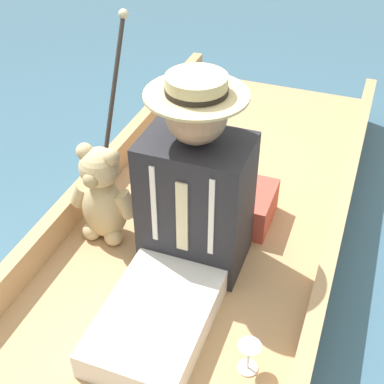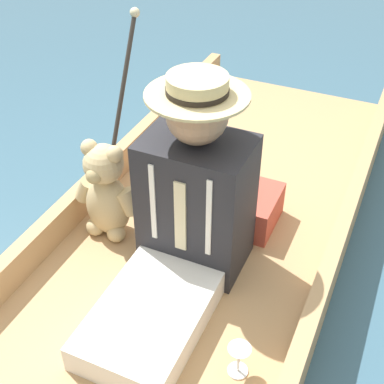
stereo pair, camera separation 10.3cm
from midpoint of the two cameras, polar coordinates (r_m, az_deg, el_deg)
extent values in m
plane|color=#385B70|center=(2.29, -2.12, -9.94)|extent=(16.00, 16.00, 0.00)
cube|color=tan|center=(2.24, -2.16, -8.71)|extent=(1.16, 3.38, 0.14)
cube|color=tan|center=(2.05, 12.39, -9.70)|extent=(0.06, 3.38, 0.14)
cube|color=tan|center=(2.36, -14.76, -2.69)|extent=(0.06, 3.38, 0.14)
cube|color=#B24738|center=(2.36, 2.72, -1.06)|extent=(0.39, 0.27, 0.16)
cube|color=white|center=(1.92, -5.47, -13.56)|extent=(0.36, 0.53, 0.11)
cube|color=#232328|center=(2.03, -1.04, -1.22)|extent=(0.40, 0.28, 0.56)
cube|color=beige|center=(1.90, -2.62, -2.78)|extent=(0.04, 0.01, 0.31)
cube|color=white|center=(1.85, 0.48, -2.87)|extent=(0.02, 0.01, 0.33)
cube|color=white|center=(1.92, -5.64, -1.39)|extent=(0.02, 0.01, 0.33)
sphere|color=tan|center=(1.81, -1.17, 8.35)|extent=(0.22, 0.22, 0.22)
cylinder|color=#CCB77F|center=(1.78, -1.20, 10.33)|extent=(0.35, 0.35, 0.01)
cylinder|color=#CCB77F|center=(1.76, -1.22, 11.37)|extent=(0.21, 0.21, 0.06)
cylinder|color=black|center=(1.77, -1.21, 10.82)|extent=(0.21, 0.21, 0.02)
ellipsoid|color=tan|center=(2.25, -10.59, -1.76)|extent=(0.19, 0.16, 0.28)
sphere|color=tan|center=(2.13, -11.21, 2.56)|extent=(0.16, 0.16, 0.16)
sphere|color=tan|center=(2.09, -12.10, 1.26)|extent=(0.07, 0.07, 0.07)
sphere|color=tan|center=(2.07, -10.04, 3.65)|extent=(0.07, 0.07, 0.07)
sphere|color=tan|center=(2.13, -12.75, 4.22)|extent=(0.07, 0.07, 0.07)
cylinder|color=tan|center=(2.18, -8.39, -1.36)|extent=(0.11, 0.07, 0.12)
cylinder|color=tan|center=(2.27, -12.97, -0.20)|extent=(0.11, 0.07, 0.12)
sphere|color=tan|center=(2.28, -9.64, -4.71)|extent=(0.08, 0.08, 0.08)
sphere|color=tan|center=(2.32, -11.87, -4.08)|extent=(0.08, 0.08, 0.08)
cylinder|color=silver|center=(1.87, 4.29, -18.22)|extent=(0.07, 0.07, 0.01)
cylinder|color=silver|center=(1.84, 4.35, -17.45)|extent=(0.01, 0.01, 0.08)
cone|color=silver|center=(1.79, 4.44, -16.39)|extent=(0.08, 0.08, 0.03)
cylinder|color=#2D2823|center=(2.39, -9.95, 7.94)|extent=(0.02, 0.41, 0.78)
sphere|color=beige|center=(2.39, -8.62, 18.25)|extent=(0.04, 0.04, 0.04)
camera|label=1|loc=(0.05, -91.51, -1.16)|focal=50.00mm
camera|label=2|loc=(0.05, 88.49, 1.16)|focal=50.00mm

